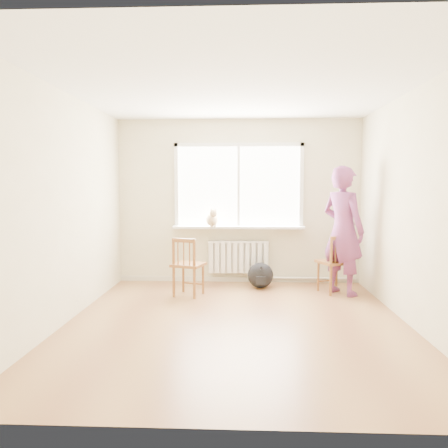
# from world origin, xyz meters

# --- Properties ---
(floor) EXTENTS (4.50, 4.50, 0.00)m
(floor) POSITION_xyz_m (0.00, 0.00, 0.00)
(floor) COLOR #9B6D3F
(floor) RESTS_ON ground
(ceiling) EXTENTS (4.50, 4.50, 0.00)m
(ceiling) POSITION_xyz_m (0.00, 0.00, 2.70)
(ceiling) COLOR white
(ceiling) RESTS_ON back_wall
(back_wall) EXTENTS (4.00, 0.01, 2.70)m
(back_wall) POSITION_xyz_m (0.00, 2.25, 1.35)
(back_wall) COLOR beige
(back_wall) RESTS_ON ground
(window) EXTENTS (2.12, 0.05, 1.42)m
(window) POSITION_xyz_m (0.00, 2.22, 1.66)
(window) COLOR white
(window) RESTS_ON back_wall
(windowsill) EXTENTS (2.15, 0.22, 0.04)m
(windowsill) POSITION_xyz_m (0.00, 2.14, 0.93)
(windowsill) COLOR white
(windowsill) RESTS_ON back_wall
(radiator) EXTENTS (1.00, 0.12, 0.55)m
(radiator) POSITION_xyz_m (0.00, 2.16, 0.44)
(radiator) COLOR white
(radiator) RESTS_ON back_wall
(heating_pipe) EXTENTS (1.40, 0.04, 0.04)m
(heating_pipe) POSITION_xyz_m (1.25, 2.19, 0.08)
(heating_pipe) COLOR silver
(heating_pipe) RESTS_ON back_wall
(baseboard) EXTENTS (4.00, 0.03, 0.08)m
(baseboard) POSITION_xyz_m (0.00, 2.23, 0.04)
(baseboard) COLOR beige
(baseboard) RESTS_ON ground
(chair_left) EXTENTS (0.53, 0.51, 0.86)m
(chair_left) POSITION_xyz_m (-0.74, 1.24, 0.44)
(chair_left) COLOR #945F2B
(chair_left) RESTS_ON floor
(chair_right) EXTENTS (0.56, 0.55, 0.88)m
(chair_right) POSITION_xyz_m (1.47, 1.51, 0.44)
(chair_right) COLOR #945F2B
(chair_right) RESTS_ON floor
(person) EXTENTS (0.79, 0.82, 1.90)m
(person) POSITION_xyz_m (1.55, 1.47, 0.95)
(person) COLOR #AD3969
(person) RESTS_ON floor
(cat) EXTENTS (0.26, 0.46, 0.31)m
(cat) POSITION_xyz_m (-0.42, 2.05, 1.08)
(cat) COLOR beige
(cat) RESTS_ON windowsill
(backpack) EXTENTS (0.48, 0.41, 0.40)m
(backpack) POSITION_xyz_m (0.35, 1.79, 0.20)
(backpack) COLOR black
(backpack) RESTS_ON floor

